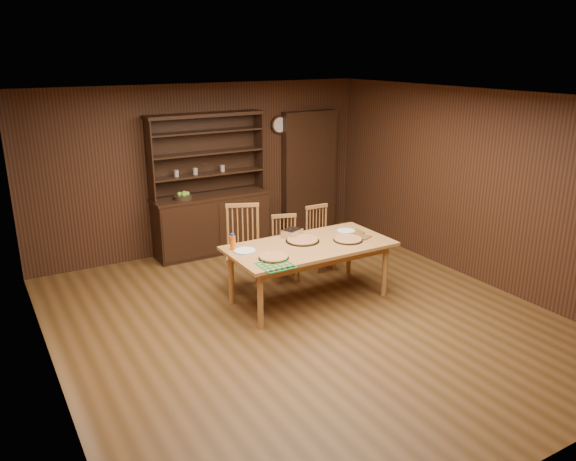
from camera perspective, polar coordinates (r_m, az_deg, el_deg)
floor at (r=6.79m, az=1.61°, el=-9.02°), size 6.00×6.00×0.00m
room_shell at (r=6.24m, az=1.73°, el=4.01°), size 6.00×6.00×6.00m
china_hutch at (r=8.87m, az=-7.81°, el=1.50°), size 1.84×0.52×2.17m
doorway at (r=9.74m, az=2.14°, el=5.89°), size 1.00×0.18×2.10m
wall_clock at (r=9.36m, az=-0.88°, el=10.70°), size 0.30×0.05×0.30m
dining_table at (r=7.05m, az=2.20°, el=-1.98°), size 2.07×1.03×0.75m
chair_left at (r=7.50m, az=-4.55°, el=-1.38°), size 0.61×0.60×1.14m
chair_center at (r=7.81m, az=-0.28°, el=-1.54°), size 0.46×0.45×0.91m
chair_right at (r=8.19m, az=3.21°, el=-0.51°), size 0.39×0.37×0.93m
pizza_left at (r=6.55m, az=-1.47°, el=-2.72°), size 0.36×0.36×0.04m
pizza_right at (r=7.20m, az=6.12°, el=-0.89°), size 0.38×0.38×0.04m
pizza_center at (r=7.13m, az=1.48°, el=-0.98°), size 0.43×0.43×0.04m
cooling_rack at (r=6.34m, az=-1.23°, el=-3.53°), size 0.42×0.42×0.02m
plate_left at (r=6.80m, az=-4.40°, el=-2.06°), size 0.28×0.28×0.02m
plate_right at (r=7.56m, az=5.91°, el=-0.04°), size 0.25×0.25×0.02m
foil_dish at (r=7.31m, az=0.44°, el=-0.24°), size 0.29×0.25×0.10m
juice_bottle at (r=6.85m, az=-5.63°, el=-1.20°), size 0.07×0.07×0.21m
pot_holder_a at (r=7.35m, az=7.51°, el=-0.64°), size 0.26×0.26×0.01m
pot_holder_b at (r=7.53m, az=6.82°, el=-0.16°), size 0.20×0.20×0.01m
fruit_bowl at (r=8.55m, az=-10.60°, el=3.44°), size 0.27×0.27×0.12m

